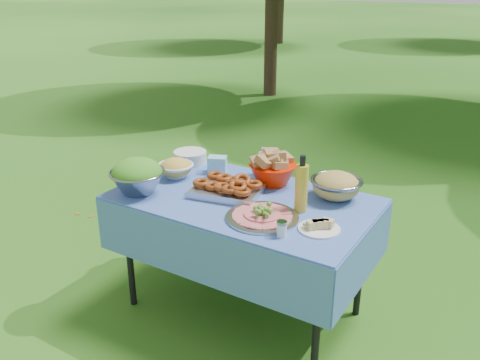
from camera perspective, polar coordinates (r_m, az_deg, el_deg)
name	(u,v)px	position (r m, az deg, el deg)	size (l,w,h in m)	color
ground	(243,308)	(3.28, 0.35, -14.21)	(80.00, 80.00, 0.00)	#113B0A
picnic_table	(243,256)	(3.07, 0.36, -8.48)	(1.46, 0.86, 0.76)	#84B7FF
salad_bowl	(137,176)	(2.99, -11.46, 0.46)	(0.32, 0.32, 0.21)	gray
pasta_bowl_white	(176,168)	(3.20, -7.24, 1.39)	(0.22, 0.22, 0.12)	white
plate_stack	(190,157)	(3.44, -5.63, 2.59)	(0.22, 0.22, 0.08)	white
wipes_box	(217,165)	(3.26, -2.56, 1.75)	(0.12, 0.08, 0.11)	#8CD8EC
sanitizer_bottle	(263,161)	(3.22, 2.62, 2.17)	(0.06, 0.06, 0.17)	pink
bread_bowl	(273,169)	(3.06, 3.70, 1.26)	(0.29, 0.29, 0.19)	#F22000
pasta_bowl_steel	(336,185)	(2.92, 10.75, -0.58)	(0.29, 0.29, 0.15)	gray
fried_tray	(227,188)	(2.92, -1.46, -0.85)	(0.38, 0.27, 0.09)	#B4B3B8
charcuterie_platter	(262,211)	(2.64, 2.53, -3.47)	(0.38, 0.38, 0.09)	#B2B5B9
oil_bottle	(302,184)	(2.70, 6.94, -0.42)	(0.07, 0.07, 0.31)	gold
cheese_plate	(319,224)	(2.56, 8.91, -4.96)	(0.21, 0.21, 0.06)	white
shaker	(282,229)	(2.47, 4.71, -5.49)	(0.05, 0.05, 0.08)	white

